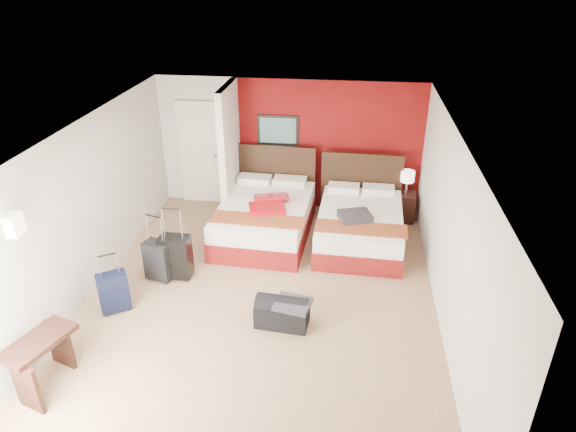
% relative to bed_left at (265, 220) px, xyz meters
% --- Properties ---
extents(ground, '(6.50, 6.50, 0.00)m').
position_rel_bed_left_xyz_m(ground, '(0.26, -1.91, -0.32)').
color(ground, tan).
rests_on(ground, ground).
extents(room_walls, '(5.02, 6.52, 2.50)m').
position_rel_bed_left_xyz_m(room_walls, '(-1.15, -0.49, 0.93)').
color(room_walls, silver).
rests_on(room_walls, ground).
extents(red_accent_panel, '(3.50, 0.04, 2.50)m').
position_rel_bed_left_xyz_m(red_accent_panel, '(1.01, 1.32, 0.93)').
color(red_accent_panel, maroon).
rests_on(red_accent_panel, ground).
extents(partition_wall, '(0.12, 1.20, 2.50)m').
position_rel_bed_left_xyz_m(partition_wall, '(-0.74, 0.70, 0.93)').
color(partition_wall, silver).
rests_on(partition_wall, ground).
extents(entry_door, '(0.82, 0.06, 2.05)m').
position_rel_bed_left_xyz_m(entry_door, '(-1.49, 1.29, 0.70)').
color(entry_door, silver).
rests_on(entry_door, ground).
extents(bed_left, '(1.63, 2.24, 0.65)m').
position_rel_bed_left_xyz_m(bed_left, '(0.00, 0.00, 0.00)').
color(bed_left, silver).
rests_on(bed_left, ground).
extents(bed_right, '(1.50, 2.09, 0.61)m').
position_rel_bed_left_xyz_m(bed_right, '(1.66, -0.05, -0.02)').
color(bed_right, white).
rests_on(bed_right, ground).
extents(red_suitcase_open, '(0.78, 0.94, 0.10)m').
position_rel_bed_left_xyz_m(red_suitcase_open, '(0.10, -0.10, 0.38)').
color(red_suitcase_open, '#A70E16').
rests_on(red_suitcase_open, bed_left).
extents(jacket_bundle, '(0.61, 0.54, 0.12)m').
position_rel_bed_left_xyz_m(jacket_bundle, '(1.56, -0.35, 0.35)').
color(jacket_bundle, '#313236').
rests_on(jacket_bundle, bed_right).
extents(nightstand, '(0.41, 0.41, 0.54)m').
position_rel_bed_left_xyz_m(nightstand, '(2.49, 0.94, -0.05)').
color(nightstand, black).
rests_on(nightstand, ground).
extents(table_lamp, '(0.29, 0.29, 0.45)m').
position_rel_bed_left_xyz_m(table_lamp, '(2.49, 0.94, 0.44)').
color(table_lamp, white).
rests_on(table_lamp, nightstand).
extents(suitcase_black, '(0.46, 0.29, 0.68)m').
position_rel_bed_left_xyz_m(suitcase_black, '(-1.13, -1.45, 0.02)').
color(suitcase_black, black).
rests_on(suitcase_black, ground).
extents(suitcase_charcoal, '(0.46, 0.36, 0.61)m').
position_rel_bed_left_xyz_m(suitcase_charcoal, '(-1.38, -1.53, -0.02)').
color(suitcase_charcoal, black).
rests_on(suitcase_charcoal, ground).
extents(suitcase_navy, '(0.47, 0.43, 0.56)m').
position_rel_bed_left_xyz_m(suitcase_navy, '(-1.74, -2.36, -0.05)').
color(suitcase_navy, black).
rests_on(suitcase_navy, ground).
extents(duffel_bag, '(0.74, 0.44, 0.36)m').
position_rel_bed_left_xyz_m(duffel_bag, '(0.63, -2.38, -0.15)').
color(duffel_bag, black).
rests_on(duffel_bag, ground).
extents(jacket_draped, '(0.52, 0.47, 0.06)m').
position_rel_bed_left_xyz_m(jacket_draped, '(0.78, -2.43, 0.06)').
color(jacket_draped, '#35353A').
rests_on(jacket_draped, duffel_bag).
extents(desk, '(0.65, 0.90, 0.68)m').
position_rel_bed_left_xyz_m(desk, '(-1.91, -3.81, 0.01)').
color(desk, black).
rests_on(desk, ground).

